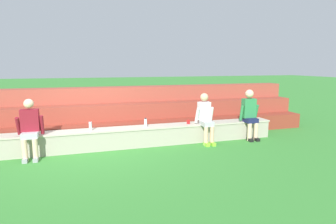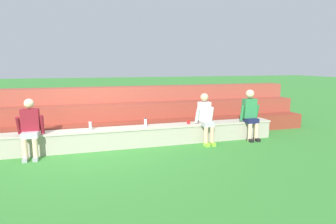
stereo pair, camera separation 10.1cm
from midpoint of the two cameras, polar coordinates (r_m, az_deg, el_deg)
ground_plane at (r=7.00m, az=-14.57°, el=-7.82°), size 80.00×80.00×0.00m
stone_seating_wall at (r=7.15m, az=-14.73°, el=-5.28°), size 9.76×0.50×0.49m
brick_bleachers at (r=8.61m, az=-15.14°, el=-0.97°), size 13.26×1.67×1.37m
person_far_left at (r=6.89m, az=-25.59°, el=-2.71°), size 0.55×0.53×1.31m
person_left_of_center at (r=7.46m, az=7.96°, el=-1.05°), size 0.49×0.59×1.31m
person_center at (r=8.09m, az=16.56°, el=-0.18°), size 0.54×0.50×1.38m
water_bottle_mid_right at (r=7.22m, az=-4.14°, el=-2.12°), size 0.07×0.07×0.22m
water_bottle_mid_left at (r=7.03m, az=-14.94°, el=-2.67°), size 0.07×0.07×0.24m
plastic_cup_right_end at (r=7.55m, az=4.51°, el=-2.01°), size 0.08×0.08×0.10m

